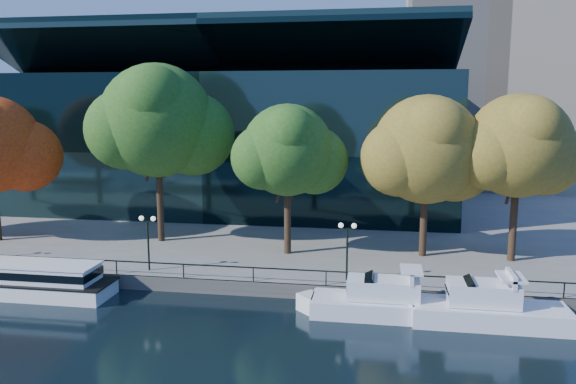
% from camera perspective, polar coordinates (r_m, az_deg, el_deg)
% --- Properties ---
extents(ground, '(160.00, 160.00, 0.00)m').
position_cam_1_polar(ground, '(37.86, -12.19, -11.41)').
color(ground, black).
rests_on(ground, ground).
extents(promenade, '(90.00, 67.08, 1.00)m').
position_cam_1_polar(promenade, '(71.65, -1.56, -0.95)').
color(promenade, slate).
rests_on(promenade, ground).
extents(railing, '(88.20, 0.08, 0.99)m').
position_cam_1_polar(railing, '(40.12, -10.59, -7.24)').
color(railing, black).
rests_on(railing, promenade).
extents(convention_building, '(50.00, 24.57, 21.43)m').
position_cam_1_polar(convention_building, '(67.10, -5.71, 5.20)').
color(convention_building, black).
rests_on(convention_building, ground).
extents(tour_boat, '(14.67, 3.27, 2.78)m').
position_cam_1_polar(tour_boat, '(43.44, -26.15, -7.81)').
color(tour_boat, white).
rests_on(tour_boat, ground).
extents(cruiser_near, '(10.85, 2.79, 3.14)m').
position_cam_1_polar(cruiser_near, '(35.81, 9.69, -10.89)').
color(cruiser_near, white).
rests_on(cruiser_near, ground).
extents(cruiser_far, '(10.19, 2.82, 3.33)m').
position_cam_1_polar(cruiser_far, '(36.01, 19.13, -11.04)').
color(cruiser_far, white).
rests_on(cruiser_far, ground).
extents(tree_2, '(12.17, 9.98, 15.40)m').
position_cam_1_polar(tree_2, '(49.46, -12.97, 6.84)').
color(tree_2, black).
rests_on(tree_2, promenade).
extents(tree_3, '(9.09, 7.46, 12.02)m').
position_cam_1_polar(tree_3, '(44.25, 0.14, 4.07)').
color(tree_3, black).
rests_on(tree_3, promenade).
extents(tree_4, '(10.57, 8.67, 12.72)m').
position_cam_1_polar(tree_4, '(44.82, 14.10, 3.97)').
color(tree_4, black).
rests_on(tree_4, promenade).
extents(tree_5, '(9.78, 8.02, 12.81)m').
position_cam_1_polar(tree_5, '(45.53, 22.56, 4.15)').
color(tree_5, black).
rests_on(tree_5, promenade).
extents(lamp_1, '(1.26, 0.36, 4.03)m').
position_cam_1_polar(lamp_1, '(41.84, -14.06, -3.79)').
color(lamp_1, black).
rests_on(lamp_1, promenade).
extents(lamp_2, '(1.26, 0.36, 4.03)m').
position_cam_1_polar(lamp_2, '(38.55, 6.04, -4.67)').
color(lamp_2, black).
rests_on(lamp_2, promenade).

